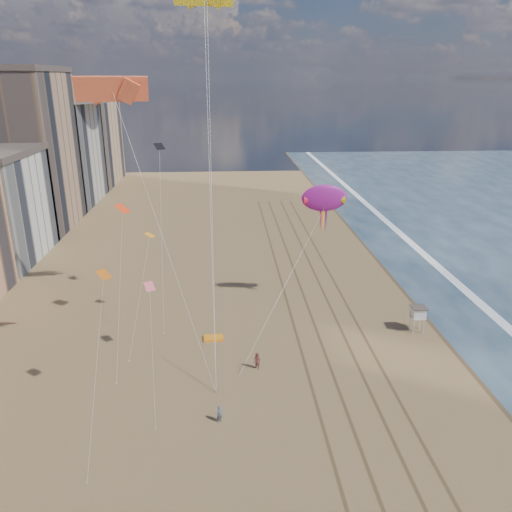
{
  "coord_description": "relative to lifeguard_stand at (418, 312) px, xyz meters",
  "views": [
    {
      "loc": [
        -8.78,
        -22.64,
        26.91
      ],
      "look_at": [
        -5.74,
        26.0,
        9.5
      ],
      "focal_mm": 35.0,
      "sensor_mm": 36.0,
      "label": 1
    }
  ],
  "objects": [
    {
      "name": "wet_sand",
      "position": [
        6.62,
        13.74,
        -2.32
      ],
      "size": [
        260.0,
        260.0,
        0.0
      ],
      "primitive_type": "plane",
      "color": "#42301E",
      "rests_on": "ground"
    },
    {
      "name": "foam",
      "position": [
        10.82,
        13.74,
        -2.32
      ],
      "size": [
        260.0,
        260.0,
        0.0
      ],
      "primitive_type": "plane",
      "color": "white",
      "rests_on": "ground"
    },
    {
      "name": "tracks",
      "position": [
        -9.83,
        3.74,
        -2.31
      ],
      "size": [
        7.68,
        120.0,
        0.01
      ],
      "color": "brown",
      "rests_on": "ground"
    },
    {
      "name": "buildings",
      "position": [
        -58.12,
        39.33,
        11.23
      ],
      "size": [
        34.72,
        131.35,
        29.0
      ],
      "color": "#C6B284",
      "rests_on": "ground"
    },
    {
      "name": "lifeguard_stand",
      "position": [
        0.0,
        0.0,
        0.0
      ],
      "size": [
        1.67,
        1.67,
        3.01
      ],
      "color": "silver",
      "rests_on": "ground"
    },
    {
      "name": "grounded_kite",
      "position": [
        -22.8,
        -0.38,
        -2.2
      ],
      "size": [
        2.23,
        1.52,
        0.24
      ],
      "primitive_type": "cube",
      "rotation": [
        0.0,
        0.0,
        0.08
      ],
      "color": "orange",
      "rests_on": "ground"
    },
    {
      "name": "show_kite",
      "position": [
        -9.64,
        7.58,
        11.34
      ],
      "size": [
        7.74,
        8.16,
        22.4
      ],
      "color": "#93167F",
      "rests_on": "ground"
    },
    {
      "name": "kite_flyer_a",
      "position": [
        -22.02,
        -14.41,
        -1.56
      ],
      "size": [
        0.66,
        0.58,
        1.53
      ],
      "primitive_type": "imported",
      "rotation": [
        0.0,
        0.0,
        0.49
      ],
      "color": "#515A69",
      "rests_on": "ground"
    },
    {
      "name": "kite_flyer_b",
      "position": [
        -18.42,
        -6.68,
        -1.42
      ],
      "size": [
        1.09,
        1.1,
        1.79
      ],
      "primitive_type": "imported",
      "rotation": [
        0.0,
        0.0,
        -0.84
      ],
      "color": "#9A504E",
      "rests_on": "ground"
    },
    {
      "name": "parafoils",
      "position": [
        -24.65,
        -0.92,
        30.39
      ],
      "size": [
        12.96,
        13.42,
        12.38
      ],
      "color": "black",
      "rests_on": "ground"
    },
    {
      "name": "small_kites",
      "position": [
        -30.14,
        0.94,
        11.04
      ],
      "size": [
        5.42,
        22.42,
        12.59
      ],
      "color": "#F35E6B",
      "rests_on": "ground"
    }
  ]
}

